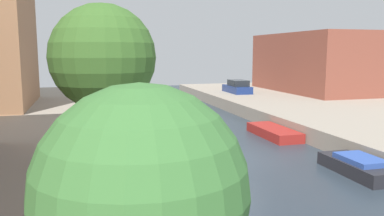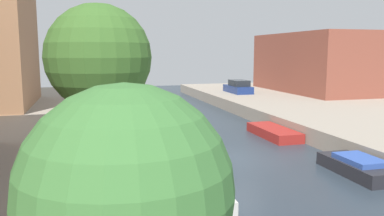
{
  "view_description": "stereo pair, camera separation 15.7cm",
  "coord_description": "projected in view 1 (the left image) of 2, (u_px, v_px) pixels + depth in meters",
  "views": [
    {
      "loc": [
        -7.14,
        -17.17,
        5.19
      ],
      "look_at": [
        -0.12,
        7.76,
        1.46
      ],
      "focal_mm": 36.61,
      "sensor_mm": 36.0,
      "label": 1
    },
    {
      "loc": [
        -6.99,
        -17.21,
        5.19
      ],
      "look_at": [
        -0.12,
        7.76,
        1.46
      ],
      "focal_mm": 36.61,
      "sensor_mm": 36.0,
      "label": 2
    }
  ],
  "objects": [
    {
      "name": "parked_car",
      "position": [
        237.0,
        87.0,
        40.26
      ],
      "size": [
        1.82,
        4.25,
        1.33
      ],
      "color": "navy",
      "rests_on": "quay_right"
    },
    {
      "name": "ground_plane",
      "position": [
        238.0,
        159.0,
        19.02
      ],
      "size": [
        84.0,
        84.0,
        0.0
      ],
      "primitive_type": "plane",
      "color": "#28333D"
    },
    {
      "name": "street_tree_1",
      "position": [
        103.0,
        59.0,
        9.04
      ],
      "size": [
        2.46,
        2.46,
        5.3
      ],
      "color": "brown",
      "rests_on": "quay_left"
    },
    {
      "name": "moored_boat_left_3",
      "position": [
        159.0,
        138.0,
        21.94
      ],
      "size": [
        1.51,
        3.15,
        0.89
      ],
      "color": "#4C5156",
      "rests_on": "ground_plane"
    },
    {
      "name": "moored_boat_left_2",
      "position": [
        199.0,
        194.0,
        13.41
      ],
      "size": [
        1.84,
        3.79,
        0.69
      ],
      "color": "beige",
      "rests_on": "ground_plane"
    },
    {
      "name": "low_block_right",
      "position": [
        325.0,
        62.0,
        41.88
      ],
      "size": [
        10.0,
        15.04,
        6.1
      ],
      "primitive_type": "cube",
      "color": "brown",
      "rests_on": "quay_right"
    },
    {
      "name": "moored_boat_right_2",
      "position": [
        359.0,
        166.0,
        16.69
      ],
      "size": [
        1.64,
        3.77,
        0.79
      ],
      "color": "#232328",
      "rests_on": "ground_plane"
    },
    {
      "name": "street_tree_0",
      "position": [
        142.0,
        196.0,
        3.56
      ],
      "size": [
        1.99,
        1.99,
        3.93
      ],
      "color": "brown",
      "rests_on": "quay_left"
    },
    {
      "name": "moored_boat_left_4",
      "position": [
        138.0,
        116.0,
        29.77
      ],
      "size": [
        1.55,
        3.74,
        0.87
      ],
      "color": "#4C5156",
      "rests_on": "ground_plane"
    },
    {
      "name": "street_tree_2",
      "position": [
        94.0,
        47.0,
        14.93
      ],
      "size": [
        3.04,
        3.04,
        5.91
      ],
      "color": "brown",
      "rests_on": "quay_left"
    },
    {
      "name": "moored_boat_right_3",
      "position": [
        274.0,
        132.0,
        24.06
      ],
      "size": [
        1.68,
        4.45,
        0.57
      ],
      "color": "maroon",
      "rests_on": "ground_plane"
    }
  ]
}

